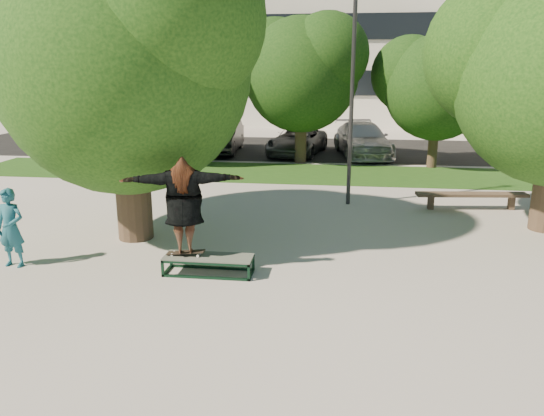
# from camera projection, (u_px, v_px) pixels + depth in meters

# --- Properties ---
(ground) EXTENTS (120.00, 120.00, 0.00)m
(ground) POSITION_uv_depth(u_px,v_px,m) (304.00, 260.00, 11.58)
(ground) COLOR gray
(ground) RESTS_ON ground
(grass_strip) EXTENTS (30.00, 4.00, 0.02)m
(grass_strip) POSITION_uv_depth(u_px,v_px,m) (347.00, 175.00, 20.55)
(grass_strip) COLOR #1B4213
(grass_strip) RESTS_ON ground
(asphalt_strip) EXTENTS (40.00, 8.00, 0.01)m
(asphalt_strip) POSITION_uv_depth(u_px,v_px,m) (326.00, 149.00, 26.90)
(asphalt_strip) COLOR black
(asphalt_strip) RESTS_ON ground
(tree_left) EXTENTS (6.96, 5.95, 7.12)m
(tree_left) POSITION_uv_depth(u_px,v_px,m) (121.00, 51.00, 12.01)
(tree_left) COLOR #38281E
(tree_left) RESTS_ON ground
(bg_tree_left) EXTENTS (5.28, 4.51, 5.77)m
(bg_tree_left) POSITION_uv_depth(u_px,v_px,m) (166.00, 75.00, 22.02)
(bg_tree_left) COLOR #38281E
(bg_tree_left) RESTS_ON ground
(bg_tree_mid) EXTENTS (5.76, 4.92, 6.24)m
(bg_tree_mid) POSITION_uv_depth(u_px,v_px,m) (300.00, 68.00, 22.23)
(bg_tree_mid) COLOR #38281E
(bg_tree_mid) RESTS_ON ground
(bg_tree_right) EXTENTS (5.04, 4.31, 5.43)m
(bg_tree_right) POSITION_uv_depth(u_px,v_px,m) (436.00, 81.00, 21.20)
(bg_tree_right) COLOR #38281E
(bg_tree_right) RESTS_ON ground
(lamppost) EXTENTS (0.25, 0.15, 6.11)m
(lamppost) POSITION_uv_depth(u_px,v_px,m) (352.00, 99.00, 15.42)
(lamppost) COLOR #2D2D30
(lamppost) RESTS_ON ground
(office_building) EXTENTS (30.00, 14.12, 16.00)m
(office_building) POSITION_uv_depth(u_px,v_px,m) (309.00, 13.00, 40.37)
(office_building) COLOR beige
(office_building) RESTS_ON ground
(grind_box) EXTENTS (1.80, 0.60, 0.38)m
(grind_box) POSITION_uv_depth(u_px,v_px,m) (209.00, 265.00, 10.76)
(grind_box) COLOR black
(grind_box) RESTS_ON ground
(skater_rig) EXTENTS (2.49, 1.12, 2.03)m
(skater_rig) POSITION_uv_depth(u_px,v_px,m) (184.00, 205.00, 10.49)
(skater_rig) COLOR white
(skater_rig) RESTS_ON grind_box
(bystander) EXTENTS (0.64, 0.45, 1.68)m
(bystander) POSITION_uv_depth(u_px,v_px,m) (11.00, 228.00, 11.02)
(bystander) COLOR #1B5768
(bystander) RESTS_ON ground
(bench) EXTENTS (3.25, 0.78, 0.49)m
(bench) POSITION_uv_depth(u_px,v_px,m) (472.00, 196.00, 15.53)
(bench) COLOR brown
(bench) RESTS_ON ground
(car_silver_a) EXTENTS (2.53, 4.74, 1.53)m
(car_silver_a) POSITION_uv_depth(u_px,v_px,m) (197.00, 137.00, 25.59)
(car_silver_a) COLOR silver
(car_silver_a) RESTS_ON asphalt_strip
(car_dark) EXTENTS (1.88, 4.70, 1.52)m
(car_dark) POSITION_uv_depth(u_px,v_px,m) (222.00, 137.00, 25.66)
(car_dark) COLOR black
(car_dark) RESTS_ON asphalt_strip
(car_grey) EXTENTS (2.90, 4.91, 1.28)m
(car_grey) POSITION_uv_depth(u_px,v_px,m) (297.00, 141.00, 25.10)
(car_grey) COLOR #525256
(car_grey) RESTS_ON asphalt_strip
(car_silver_b) EXTENTS (2.98, 5.50, 1.51)m
(car_silver_b) POSITION_uv_depth(u_px,v_px,m) (362.00, 139.00, 24.76)
(car_silver_b) COLOR #BCBCC1
(car_silver_b) RESTS_ON asphalt_strip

